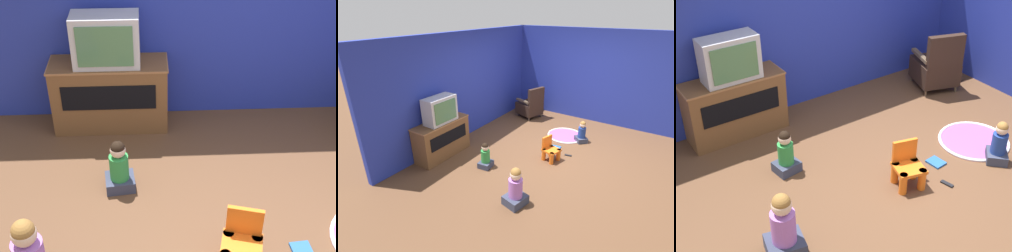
{
  "view_description": "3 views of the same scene",
  "coord_description": "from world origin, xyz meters",
  "views": [
    {
      "loc": [
        -1.05,
        -2.53,
        3.06
      ],
      "look_at": [
        -0.89,
        0.74,
        0.77
      ],
      "focal_mm": 50.0,
      "sensor_mm": 36.0,
      "label": 1
    },
    {
      "loc": [
        -4.88,
        -2.02,
        2.95
      ],
      "look_at": [
        -0.88,
        0.66,
        0.78
      ],
      "focal_mm": 28.0,
      "sensor_mm": 36.0,
      "label": 2
    },
    {
      "loc": [
        -3.24,
        -3.08,
        3.32
      ],
      "look_at": [
        -0.8,
        0.47,
        0.62
      ],
      "focal_mm": 50.0,
      "sensor_mm": 36.0,
      "label": 3
    }
  ],
  "objects": [
    {
      "name": "child_watching_right",
      "position": [
        -1.95,
        -0.24,
        0.3
      ],
      "size": [
        0.41,
        0.38,
        0.69
      ],
      "rotation": [
        0.0,
        0.0,
        -0.22
      ],
      "color": "#33384C",
      "rests_on": "ground_plane"
    },
    {
      "name": "black_armchair",
      "position": [
        1.53,
        1.41,
        0.35
      ],
      "size": [
        0.74,
        0.76,
        0.92
      ],
      "rotation": [
        0.0,
        0.0,
        2.83
      ],
      "color": "brown",
      "rests_on": "ground_plane"
    },
    {
      "name": "television",
      "position": [
        -1.47,
        1.88,
        1.06
      ],
      "size": [
        0.69,
        0.34,
        0.55
      ],
      "color": "#B7B7BC",
      "rests_on": "tv_cabinet"
    },
    {
      "name": "play_mat",
      "position": [
        0.9,
        0.04,
        0.01
      ],
      "size": [
        0.89,
        0.89,
        0.04
      ],
      "color": "#A54C8C",
      "rests_on": "ground_plane"
    },
    {
      "name": "remote_control",
      "position": [
        0.01,
        -0.39,
        0.01
      ],
      "size": [
        0.08,
        0.16,
        0.02
      ],
      "rotation": [
        0.0,
        0.0,
        1.79
      ],
      "color": "black",
      "rests_on": "ground_plane"
    },
    {
      "name": "tv_cabinet",
      "position": [
        -1.47,
        1.92,
        0.41
      ],
      "size": [
        1.27,
        0.45,
        0.79
      ],
      "color": "brown",
      "rests_on": "ground_plane"
    },
    {
      "name": "book",
      "position": [
        0.18,
        -0.02,
        0.01
      ],
      "size": [
        0.18,
        0.21,
        0.02
      ],
      "rotation": [
        0.0,
        0.0,
        1.66
      ],
      "color": "#235699",
      "rests_on": "ground_plane"
    },
    {
      "name": "child_watching_left",
      "position": [
        0.81,
        -0.39,
        0.23
      ],
      "size": [
        0.36,
        0.36,
        0.53
      ],
      "rotation": [
        0.0,
        0.0,
        0.79
      ],
      "color": "#33384C",
      "rests_on": "ground_plane"
    },
    {
      "name": "yellow_kid_chair",
      "position": [
        -0.36,
        -0.12,
        0.2
      ],
      "size": [
        0.38,
        0.37,
        0.51
      ],
      "rotation": [
        0.0,
        0.0,
        -0.26
      ],
      "color": "orange",
      "rests_on": "ground_plane"
    },
    {
      "name": "child_watching_center",
      "position": [
        -1.34,
        0.85,
        0.23
      ],
      "size": [
        0.3,
        0.27,
        0.54
      ],
      "rotation": [
        0.0,
        0.0,
        0.12
      ],
      "color": "#33384C",
      "rests_on": "ground_plane"
    },
    {
      "name": "wall_back",
      "position": [
        -0.3,
        2.22,
        1.25
      ],
      "size": [
        5.39,
        0.12,
        2.5
      ],
      "color": "#23339E",
      "rests_on": "ground_plane"
    },
    {
      "name": "ground_plane",
      "position": [
        0.0,
        0.0,
        0.0
      ],
      "size": [
        30.0,
        30.0,
        0.0
      ],
      "primitive_type": "plane",
      "color": "brown"
    }
  ]
}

